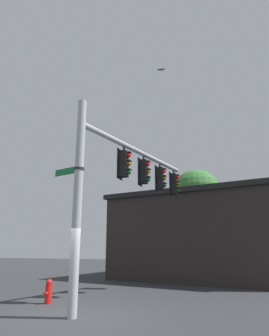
{
  "coord_description": "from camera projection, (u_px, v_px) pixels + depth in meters",
  "views": [
    {
      "loc": [
        8.12,
        4.61,
        1.94
      ],
      "look_at": [
        -3.15,
        0.81,
        5.14
      ],
      "focal_mm": 31.62,
      "sensor_mm": 36.0,
      "label": 1
    }
  ],
  "objects": [
    {
      "name": "traffic_light_nearest_pole",
      "position": [
        124.0,
        164.0,
        11.67
      ],
      "size": [
        0.54,
        0.49,
        1.31
      ],
      "color": "black"
    },
    {
      "name": "tree_by_storefront",
      "position": [
        196.0,
        193.0,
        18.72
      ],
      "size": [
        2.97,
        2.97,
        6.78
      ],
      "color": "#4C3823",
      "rests_on": "ground"
    },
    {
      "name": "traffic_light_mid_outer",
      "position": [
        160.0,
        178.0,
        14.11
      ],
      "size": [
        0.54,
        0.49,
        1.31
      ],
      "color": "black"
    },
    {
      "name": "fire_hydrant",
      "position": [
        49.0,
        291.0,
        10.64
      ],
      "size": [
        0.35,
        0.24,
        0.82
      ],
      "color": "red",
      "rests_on": "ground"
    },
    {
      "name": "mast_arm",
      "position": [
        140.0,
        153.0,
        12.88
      ],
      "size": [
        7.21,
        2.05,
        0.21
      ],
      "primitive_type": "cylinder",
      "rotation": [
        0.0,
        1.57,
        2.89
      ],
      "color": "#ADB2B7"
    },
    {
      "name": "traffic_light_mid_inner",
      "position": [
        144.0,
        172.0,
        12.89
      ],
      "size": [
        0.54,
        0.49,
        1.31
      ],
      "color": "black"
    },
    {
      "name": "storefront_building",
      "position": [
        203.0,
        236.0,
        19.44
      ],
      "size": [
        10.21,
        12.08,
        5.29
      ],
      "color": "#282321",
      "rests_on": "ground"
    },
    {
      "name": "street_name_sign",
      "position": [
        73.0,
        170.0,
        9.62
      ],
      "size": [
        0.45,
        1.22,
        0.22
      ],
      "color": "#147238"
    },
    {
      "name": "ground_plane",
      "position": [
        72.0,
        318.0,
        8.35
      ],
      "size": [
        80.0,
        80.0,
        0.0
      ],
      "primitive_type": "plane",
      "color": "#2D3033"
    },
    {
      "name": "signal_pole",
      "position": [
        78.0,
        200.0,
        9.23
      ],
      "size": [
        0.29,
        0.29,
        6.77
      ],
      "primitive_type": "cylinder",
      "color": "#ADB2B7",
      "rests_on": "ground"
    },
    {
      "name": "bird_flying",
      "position": [
        161.0,
        70.0,
        12.51
      ],
      "size": [
        0.19,
        0.32,
        0.07
      ],
      "color": "#4C4742"
    },
    {
      "name": "traffic_light_arm_end",
      "position": [
        174.0,
        184.0,
        15.33
      ],
      "size": [
        0.54,
        0.49,
        1.31
      ],
      "color": "black"
    }
  ]
}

